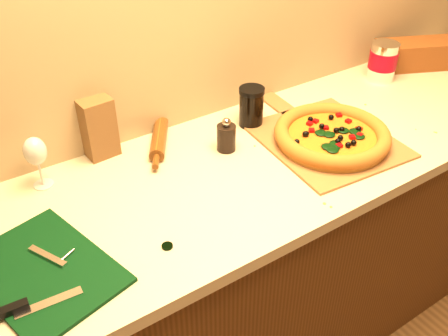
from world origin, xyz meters
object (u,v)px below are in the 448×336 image
Objects in this scene: pepper_grinder at (226,137)px; rolling_pin at (159,136)px; pizza at (332,135)px; cutting_board at (43,272)px; dark_jar at (251,107)px; pizza_peel at (323,137)px; coffee_canister at (383,61)px; wine_glass at (35,153)px.

pepper_grinder reaches higher than rolling_pin.
cutting_board is at bearing -177.85° from pizza.
cutting_board is 3.67× the size of pepper_grinder.
pizza_peel is at bearing -55.06° from dark_jar.
pepper_grinder is at bearing 3.13° from cutting_board.
coffee_canister is at bearing -2.94° from cutting_board.
rolling_pin is 0.40m from wine_glass.
dark_jar reaches higher than pizza.
rolling_pin is 2.20× the size of dark_jar.
pizza is 0.89× the size of cutting_board.
pizza is 0.34m from pepper_grinder.
pepper_grinder is 0.76× the size of coffee_canister.
dark_jar is (0.81, 0.28, 0.06)m from cutting_board.
cutting_board is 1.38× the size of rolling_pin.
dark_jar is (-0.65, -0.00, -0.01)m from coffee_canister.
pizza_peel is 0.55m from coffee_canister.
pizza is 3.26× the size of pepper_grinder.
dark_jar is (0.16, 0.08, 0.02)m from pepper_grinder.
wine_glass is (-0.85, 0.30, 0.08)m from pizza.
cutting_board is 2.77× the size of coffee_canister.
coffee_canister is at bearing 0.07° from dark_jar.
pizza is 1.22× the size of rolling_pin.
dark_jar reaches higher than pizza_peel.
coffee_canister is at bearing -4.36° from rolling_pin.
pepper_grinder is at bearing -44.65° from rolling_pin.
pizza_peel is 0.33m from pepper_grinder.
pizza reaches higher than cutting_board.
coffee_canister reaches higher than cutting_board.
wine_glass is 1.16× the size of dark_jar.
dark_jar is (0.32, -0.07, 0.05)m from rolling_pin.
coffee_canister reaches higher than pizza_peel.
coffee_canister is at bearing 25.96° from pizza.
rolling_pin reaches higher than cutting_board.
pepper_grinder is at bearing -174.19° from coffee_canister.
pepper_grinder is 0.38× the size of rolling_pin.
pizza is at bearing -19.73° from wine_glass.
pepper_grinder is 0.22m from rolling_pin.
pizza_peel is 2.01× the size of rolling_pin.
coffee_canister reaches higher than pizza.
wine_glass reaches higher than dark_jar.
rolling_pin is 0.33m from dark_jar.
cutting_board is 0.37m from wine_glass.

